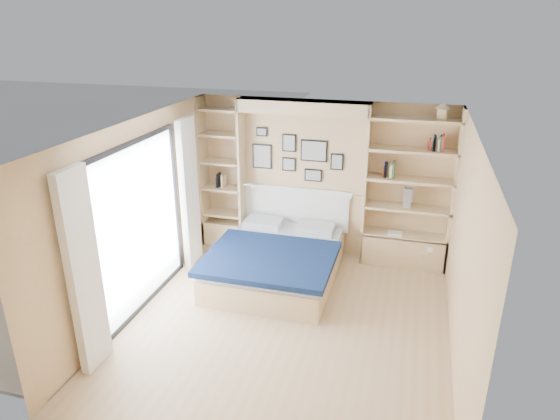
# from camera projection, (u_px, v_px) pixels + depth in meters

# --- Properties ---
(ground) EXTENTS (4.50, 4.50, 0.00)m
(ground) POSITION_uv_depth(u_px,v_px,m) (286.00, 324.00, 6.38)
(ground) COLOR tan
(ground) RESTS_ON ground
(room_shell) EXTENTS (4.50, 4.50, 4.50)m
(room_shell) POSITION_uv_depth(u_px,v_px,m) (288.00, 202.00, 7.45)
(room_shell) COLOR tan
(room_shell) RESTS_ON ground
(bed) EXTENTS (1.80, 2.22, 1.07)m
(bed) POSITION_uv_depth(u_px,v_px,m) (277.00, 260.00, 7.41)
(bed) COLOR tan
(bed) RESTS_ON ground
(photo_gallery) EXTENTS (1.48, 0.02, 0.82)m
(photo_gallery) POSITION_uv_depth(u_px,v_px,m) (295.00, 155.00, 7.90)
(photo_gallery) COLOR black
(photo_gallery) RESTS_ON ground
(reading_lamps) EXTENTS (1.92, 0.12, 0.15)m
(reading_lamps) POSITION_uv_depth(u_px,v_px,m) (301.00, 191.00, 7.85)
(reading_lamps) COLOR silver
(reading_lamps) RESTS_ON ground
(shelf_decor) EXTENTS (3.52, 0.23, 2.03)m
(shelf_decor) POSITION_uv_depth(u_px,v_px,m) (394.00, 160.00, 7.35)
(shelf_decor) COLOR #96351A
(shelf_decor) RESTS_ON ground
(deck) EXTENTS (3.20, 4.00, 0.05)m
(deck) POSITION_uv_depth(u_px,v_px,m) (48.00, 286.00, 7.27)
(deck) COLOR #756856
(deck) RESTS_ON ground
(deck_chair) EXTENTS (0.57, 0.76, 0.69)m
(deck_chair) POSITION_uv_depth(u_px,v_px,m) (65.00, 260.00, 7.33)
(deck_chair) COLOR tan
(deck_chair) RESTS_ON ground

